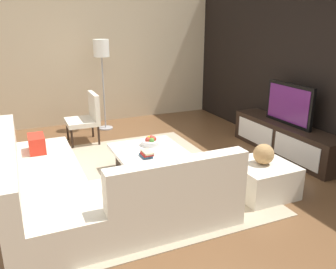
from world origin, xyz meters
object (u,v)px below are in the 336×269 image
Objects in this scene: coffee_table at (149,162)px; book_stack at (147,154)px; ottoman at (261,179)px; media_console at (285,139)px; decorative_ball at (264,154)px; sectional_couch at (84,189)px; floor_lamp at (101,55)px; accent_chair_near at (87,115)px; television at (289,104)px; fruit_bowl at (151,141)px.

coffee_table is 0.33m from book_stack.
coffee_table is 1.43× the size of ottoman.
decorative_ball is at bearing -51.90° from media_console.
floor_lamp is at bearing 161.76° from sectional_couch.
book_stack is at bearing -124.85° from decorative_ball.
decorative_ball is (2.83, 1.55, 0.04)m from accent_chair_near.
sectional_couch is 2.46m from accent_chair_near.
television is 1.37× the size of ottoman.
accent_chair_near is at bearing 167.37° from sectional_couch.
coffee_table is 1.51m from ottoman.
fruit_bowl is (1.60, 0.57, -0.06)m from accent_chair_near.
ottoman is at bearing 38.36° from fruit_bowl.
floor_lamp reaches higher than media_console.
television is 2.25m from fruit_bowl.
sectional_couch is at bearing -11.41° from accent_chair_near.
book_stack is (0.12, -2.42, -0.40)m from television.
book_stack is (2.66, -0.12, -1.03)m from floor_lamp.
ottoman reaches higher than coffee_table.
floor_lamp is (-2.54, -2.30, 1.20)m from media_console.
fruit_bowl is 1.28× the size of book_stack.
television is 3.48m from floor_lamp.
ottoman is (1.06, 1.08, -0.00)m from coffee_table.
media_console is at bearing 42.19° from floor_lamp.
ottoman is 2.50× the size of fruit_bowl.
ottoman is 1.47m from book_stack.
coffee_table is at bearing 16.22° from accent_chair_near.
television is at bearing 128.09° from ottoman.
television is 1.67m from ottoman.
coffee_table is at bearing 151.73° from book_stack.
decorative_ball is (0.44, 2.09, 0.24)m from sectional_couch.
media_console is 2.19× the size of television.
floor_lamp reaches higher than accent_chair_near.
sectional_couch is 3.59× the size of ottoman.
floor_lamp reaches higher than television.
media_console is 3.63m from floor_lamp.
decorative_ball is (1.06, 1.08, 0.32)m from coffee_table.
coffee_table is at bearing -92.49° from television.
television is 1.58m from decorative_ball.
accent_chair_near reaches higher than sectional_couch.
fruit_bowl is (-1.24, -0.98, 0.23)m from ottoman.
accent_chair_near reaches higher than coffee_table.
ottoman is (0.44, 2.09, -0.08)m from sectional_couch.
coffee_table is at bearing -28.71° from fruit_bowl.
decorative_ball is at bearing 17.20° from floor_lamp.
fruit_bowl reaches higher than book_stack.
fruit_bowl is at bearing -97.26° from media_console.
sectional_couch is at bearing -54.26° from fruit_bowl.
accent_chair_near is at bearing -124.08° from media_console.
accent_chair_near is (-2.39, 0.54, 0.21)m from sectional_couch.
television is at bearing 92.90° from book_stack.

